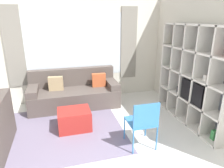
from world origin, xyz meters
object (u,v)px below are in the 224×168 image
couch_main (74,93)px  folding_chair (143,121)px  ottoman (74,120)px  shelving_unit (194,76)px

couch_main → folding_chair: couch_main is taller
ottoman → folding_chair: (1.04, -0.92, 0.31)m
shelving_unit → ottoman: bearing=172.3°
ottoman → folding_chair: bearing=-41.5°
folding_chair → ottoman: bearing=-41.5°
couch_main → ottoman: bearing=-95.7°
shelving_unit → ottoman: size_ratio=3.20×
ottoman → folding_chair: folding_chair is taller
shelving_unit → couch_main: size_ratio=0.94×
ottoman → folding_chair: size_ratio=0.73×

